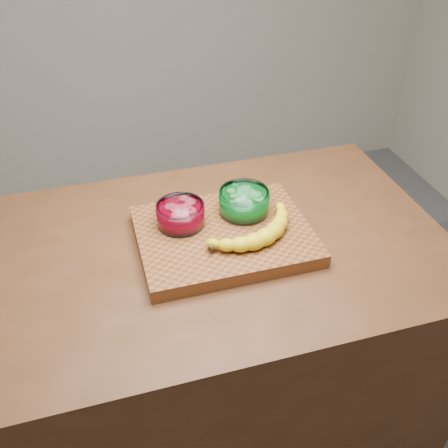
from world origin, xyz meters
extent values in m
plane|color=#535357|center=(0.00, 0.00, 0.00)|extent=(3.50, 3.50, 0.00)
cube|color=#4F2C17|center=(0.00, 0.00, 0.45)|extent=(1.20, 0.80, 0.90)
cube|color=brown|center=(0.00, 0.00, 0.92)|extent=(0.45, 0.35, 0.04)
cylinder|color=white|center=(-0.10, 0.06, 0.97)|extent=(0.13, 0.13, 0.06)
cylinder|color=#C0001D|center=(-0.10, 0.06, 0.96)|extent=(0.11, 0.11, 0.03)
cylinder|color=#F44D64|center=(-0.10, 0.06, 0.99)|extent=(0.10, 0.10, 0.02)
cylinder|color=white|center=(0.08, 0.07, 0.97)|extent=(0.14, 0.14, 0.06)
cylinder|color=#0B9528|center=(0.08, 0.07, 0.96)|extent=(0.12, 0.12, 0.04)
cylinder|color=#6CE679|center=(0.08, 0.07, 0.99)|extent=(0.11, 0.11, 0.02)
camera|label=1|loc=(-0.29, -0.99, 1.75)|focal=40.00mm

